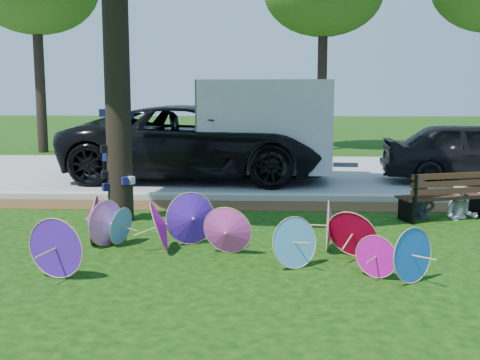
# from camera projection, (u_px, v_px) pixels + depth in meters

# --- Properties ---
(ground) EXTENTS (90.00, 90.00, 0.00)m
(ground) POSITION_uv_depth(u_px,v_px,m) (193.00, 276.00, 7.44)
(ground) COLOR black
(ground) RESTS_ON ground
(mulch_strip) EXTENTS (90.00, 1.00, 0.01)m
(mulch_strip) POSITION_uv_depth(u_px,v_px,m) (220.00, 206.00, 11.88)
(mulch_strip) COLOR #472D16
(mulch_strip) RESTS_ON ground
(curb) EXTENTS (90.00, 0.30, 0.12)m
(curb) POSITION_uv_depth(u_px,v_px,m) (223.00, 197.00, 12.57)
(curb) COLOR #B7B5AD
(curb) RESTS_ON ground
(street) EXTENTS (90.00, 8.00, 0.01)m
(street) POSITION_uv_depth(u_px,v_px,m) (233.00, 172.00, 16.67)
(street) COLOR gray
(street) RESTS_ON ground
(parasol_pile) EXTENTS (4.94, 2.25, 0.79)m
(parasol_pile) POSITION_uv_depth(u_px,v_px,m) (214.00, 231.00, 8.25)
(parasol_pile) COLOR #4B19B3
(parasol_pile) RESTS_ON ground
(black_van) EXTENTS (6.93, 3.51, 1.88)m
(black_van) POSITION_uv_depth(u_px,v_px,m) (198.00, 143.00, 15.22)
(black_van) COLOR black
(black_van) RESTS_ON ground
(dark_pickup) EXTENTS (4.55, 2.13, 1.51)m
(dark_pickup) POSITION_uv_depth(u_px,v_px,m) (474.00, 153.00, 14.66)
(dark_pickup) COLOR black
(dark_pickup) RESTS_ON ground
(cargo_trailer) EXTENTS (3.29, 2.22, 2.81)m
(cargo_trailer) POSITION_uv_depth(u_px,v_px,m) (267.00, 125.00, 14.80)
(cargo_trailer) COLOR silver
(cargo_trailer) RESTS_ON ground
(park_bench) EXTENTS (1.74, 1.09, 0.85)m
(park_bench) POSITION_uv_depth(u_px,v_px,m) (442.00, 195.00, 10.63)
(park_bench) COLOR black
(park_bench) RESTS_ON ground
(person_left) EXTENTS (0.57, 0.47, 1.33)m
(person_left) POSITION_uv_depth(u_px,v_px,m) (422.00, 181.00, 10.66)
(person_left) COLOR #333546
(person_left) RESTS_ON ground
(person_right) EXTENTS (0.68, 0.58, 1.21)m
(person_right) POSITION_uv_depth(u_px,v_px,m) (462.00, 185.00, 10.64)
(person_right) COLOR silver
(person_right) RESTS_ON ground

